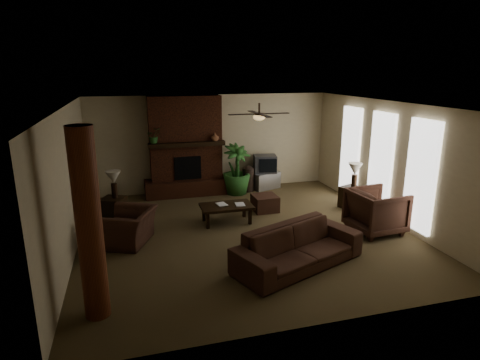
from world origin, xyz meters
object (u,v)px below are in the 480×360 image
object	(u,v)px
tv_stand	(265,180)
side_table_left	(114,209)
sofa	(299,241)
ottoman	(265,203)
armchair_left	(128,221)
armchair_right	(376,209)
coffee_table	(227,207)
lamp_left	(114,179)
lamp_right	(355,171)
log_column	(89,226)
floor_plant	(236,180)
floor_vase	(248,177)
side_table_right	(352,197)

from	to	relation	value
tv_stand	side_table_left	bearing A→B (deg)	179.69
sofa	ottoman	bearing A→B (deg)	60.93
armchair_left	armchair_right	size ratio (longest dim) A/B	1.02
coffee_table	lamp_left	size ratio (longest dim) A/B	1.85
side_table_left	lamp_right	bearing A→B (deg)	-7.49
ottoman	lamp_left	distance (m)	3.75
log_column	lamp_right	world-z (taller)	log_column
armchair_left	ottoman	distance (m)	3.56
log_column	armchair_right	world-z (taller)	log_column
armchair_right	floor_plant	distance (m)	4.22
lamp_left	ottoman	bearing A→B (deg)	-5.72
sofa	lamp_left	size ratio (longest dim) A/B	3.85
armchair_right	tv_stand	bearing A→B (deg)	12.64
side_table_left	lamp_right	xyz separation A→B (m)	(5.95, -0.78, 0.73)
ottoman	lamp_right	bearing A→B (deg)	-10.92
floor_plant	floor_vase	bearing A→B (deg)	20.71
floor_vase	lamp_left	bearing A→B (deg)	-159.42
side_table_right	floor_plant	bearing A→B (deg)	142.39
floor_vase	lamp_right	size ratio (longest dim) A/B	1.18
log_column	coffee_table	xyz separation A→B (m)	(2.70, 3.10, -1.03)
sofa	coffee_table	world-z (taller)	sofa
floor_plant	lamp_right	size ratio (longest dim) A/B	2.22
sofa	ottoman	xyz separation A→B (m)	(0.39, 3.00, -0.29)
log_column	coffee_table	size ratio (longest dim) A/B	2.33
lamp_left	side_table_right	size ratio (longest dim) A/B	1.18
log_column	side_table_left	distance (m)	4.15
coffee_table	floor_plant	size ratio (longest dim) A/B	0.83
tv_stand	lamp_left	xyz separation A→B (m)	(-4.29, -1.54, 0.75)
armchair_right	lamp_left	world-z (taller)	lamp_left
sofa	floor_plant	size ratio (longest dim) A/B	1.73
tv_stand	coffee_table	bearing A→B (deg)	-146.22
coffee_table	log_column	bearing A→B (deg)	-131.12
tv_stand	side_table_right	xyz separation A→B (m)	(1.60, -2.28, 0.03)
side_table_left	armchair_right	bearing A→B (deg)	-22.55
armchair_left	side_table_right	bearing A→B (deg)	121.60
floor_vase	side_table_left	world-z (taller)	floor_vase
floor_plant	coffee_table	bearing A→B (deg)	-110.76
tv_stand	side_table_left	distance (m)	4.62
sofa	lamp_right	size ratio (longest dim) A/B	3.85
sofa	side_table_left	distance (m)	4.71
armchair_right	ottoman	size ratio (longest dim) A/B	1.78
sofa	tv_stand	world-z (taller)	sofa
floor_plant	ottoman	bearing A→B (deg)	-78.67
sofa	tv_stand	bearing A→B (deg)	56.34
floor_plant	side_table_left	distance (m)	3.60
side_table_left	lamp_left	size ratio (longest dim) A/B	0.85
floor_vase	side_table_right	bearing A→B (deg)	-44.47
sofa	coffee_table	distance (m)	2.57
floor_plant	side_table_right	world-z (taller)	floor_plant
coffee_table	ottoman	size ratio (longest dim) A/B	2.00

